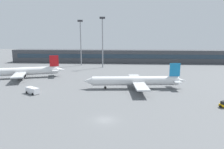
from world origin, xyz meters
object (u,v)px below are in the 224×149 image
object	(u,v)px
airplane_near	(135,81)
floodlight_tower_west	(81,40)
service_van_white	(32,90)
floodlight_tower_east	(103,39)
airplane_mid	(19,71)

from	to	relation	value
airplane_near	floodlight_tower_west	bearing A→B (deg)	119.03
service_van_white	airplane_near	bearing A→B (deg)	14.90
floodlight_tower_west	floodlight_tower_east	world-z (taller)	floodlight_tower_east
airplane_near	airplane_mid	distance (m)	53.48
floodlight_tower_west	floodlight_tower_east	size ratio (longest dim) A/B	0.96
airplane_mid	floodlight_tower_west	world-z (taller)	floodlight_tower_west
airplane_near	airplane_mid	size ratio (longest dim) A/B	0.96
floodlight_tower_west	airplane_near	bearing A→B (deg)	-60.97
airplane_near	service_van_white	size ratio (longest dim) A/B	6.85
service_van_white	floodlight_tower_west	xyz separation A→B (m)	(2.24, 66.42, 15.18)
floodlight_tower_west	floodlight_tower_east	xyz separation A→B (m)	(14.78, -8.10, 0.55)
service_van_white	airplane_mid	bearing A→B (deg)	125.24
airplane_near	service_van_white	distance (m)	35.30
airplane_mid	service_van_white	distance (m)	29.84
service_van_white	floodlight_tower_east	world-z (taller)	floodlight_tower_east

